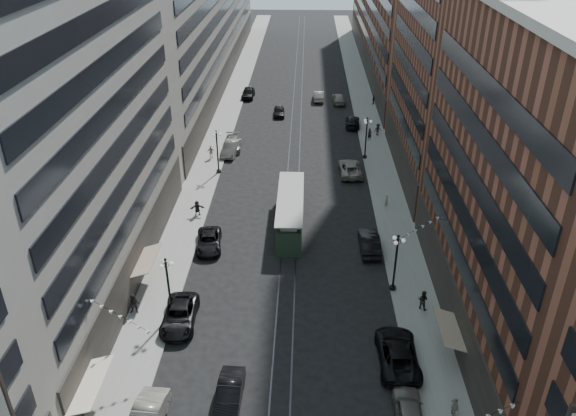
# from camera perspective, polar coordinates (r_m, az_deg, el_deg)

# --- Properties ---
(ground) EXTENTS (220.00, 220.00, 0.00)m
(ground) POSITION_cam_1_polar(r_m,az_deg,el_deg) (73.72, 0.63, 5.12)
(ground) COLOR black
(ground) RESTS_ON ground
(sidewalk_west) EXTENTS (4.00, 180.00, 0.15)m
(sidewalk_west) POSITION_cam_1_polar(r_m,az_deg,el_deg) (83.85, -6.82, 8.01)
(sidewalk_west) COLOR gray
(sidewalk_west) RESTS_ON ground
(sidewalk_east) EXTENTS (4.00, 180.00, 0.15)m
(sidewalk_east) POSITION_cam_1_polar(r_m,az_deg,el_deg) (83.47, 8.43, 7.80)
(sidewalk_east) COLOR gray
(sidewalk_east) RESTS_ON ground
(rail_west) EXTENTS (0.12, 180.00, 0.02)m
(rail_west) POSITION_cam_1_polar(r_m,az_deg,el_deg) (82.97, 0.30, 7.94)
(rail_west) COLOR #2D2D33
(rail_west) RESTS_ON ground
(rail_east) EXTENTS (0.12, 180.00, 0.02)m
(rail_east) POSITION_cam_1_polar(r_m,az_deg,el_deg) (82.95, 1.28, 7.92)
(rail_east) COLOR #2D2D33
(rail_east) RESTS_ON ground
(building_west_mid) EXTENTS (8.00, 36.00, 28.00)m
(building_west_mid) POSITION_cam_1_polar(r_m,az_deg,el_deg) (47.14, -21.42, 7.28)
(building_west_mid) COLOR gray
(building_west_mid) RESTS_ON ground
(building_west_far) EXTENTS (8.00, 90.00, 26.00)m
(building_west_far) POSITION_cam_1_polar(r_m,az_deg,el_deg) (106.34, -8.61, 19.61)
(building_west_far) COLOR gray
(building_west_far) RESTS_ON ground
(building_east_mid) EXTENTS (8.00, 30.00, 24.00)m
(building_east_mid) POSITION_cam_1_polar(r_m,az_deg,el_deg) (42.60, 23.15, 1.68)
(building_east_mid) COLOR brown
(building_east_mid) RESTS_ON ground
(building_east_far) EXTENTS (8.00, 72.00, 24.00)m
(building_east_far) POSITION_cam_1_polar(r_m,az_deg,el_deg) (114.84, 10.27, 19.67)
(building_east_far) COLOR brown
(building_east_far) RESTS_ON ground
(lamppost_sw_far) EXTENTS (1.03, 1.14, 5.52)m
(lamppost_sw_far) POSITION_cam_1_polar(r_m,az_deg,el_deg) (45.64, -12.06, -7.69)
(lamppost_sw_far) COLOR black
(lamppost_sw_far) RESTS_ON sidewalk_west
(lamppost_sw_mid) EXTENTS (1.03, 1.14, 5.52)m
(lamppost_sw_mid) POSITION_cam_1_polar(r_m,az_deg,el_deg) (68.71, -7.19, 5.85)
(lamppost_sw_mid) COLOR black
(lamppost_sw_mid) RESTS_ON sidewalk_west
(lamppost_se_far) EXTENTS (1.03, 1.14, 5.52)m
(lamppost_se_far) POSITION_cam_1_polar(r_m,az_deg,el_deg) (48.27, 10.88, -5.30)
(lamppost_se_far) COLOR black
(lamppost_se_far) RESTS_ON sidewalk_east
(lamppost_se_mid) EXTENTS (1.03, 1.14, 5.52)m
(lamppost_se_mid) POSITION_cam_1_polar(r_m,az_deg,el_deg) (72.93, 7.94, 7.20)
(lamppost_se_mid) COLOR black
(lamppost_se_mid) RESTS_ON sidewalk_east
(streetcar) EXTENTS (2.65, 11.97, 3.31)m
(streetcar) POSITION_cam_1_polar(r_m,az_deg,el_deg) (57.60, 0.23, -0.47)
(streetcar) COLOR #223626
(streetcar) RESTS_ON ground
(car_2) EXTENTS (2.76, 5.65, 1.55)m
(car_2) POSITION_cam_1_polar(r_m,az_deg,el_deg) (46.24, -10.96, -10.66)
(car_2) COLOR black
(car_2) RESTS_ON ground
(car_4) EXTENTS (2.08, 4.74, 1.59)m
(car_4) POSITION_cam_1_polar(r_m,az_deg,el_deg) (39.34, 12.18, -19.60)
(car_4) COLOR #636058
(car_4) RESTS_ON ground
(car_5) EXTENTS (1.76, 4.72, 1.54)m
(car_5) POSITION_cam_1_polar(r_m,az_deg,el_deg) (39.77, -5.98, -18.30)
(car_5) COLOR black
(car_5) RESTS_ON ground
(pedestrian_2) EXTENTS (0.86, 0.48, 1.77)m
(pedestrian_2) POSITION_cam_1_polar(r_m,az_deg,el_deg) (47.76, -15.36, -9.40)
(pedestrian_2) COLOR black
(pedestrian_2) RESTS_ON sidewalk_west
(pedestrian_4) EXTENTS (0.64, 1.00, 1.58)m
(pedestrian_4) POSITION_cam_1_polar(r_m,az_deg,el_deg) (40.12, 16.59, -18.81)
(pedestrian_4) COLOR #9F9283
(pedestrian_4) RESTS_ON sidewalk_east
(car_7) EXTENTS (2.89, 5.28, 1.40)m
(car_7) POSITION_cam_1_polar(r_m,az_deg,el_deg) (54.98, -8.04, -3.37)
(car_7) COLOR black
(car_7) RESTS_ON ground
(car_8) EXTENTS (2.65, 5.40, 1.51)m
(car_8) POSITION_cam_1_polar(r_m,az_deg,el_deg) (76.59, -5.66, 6.54)
(car_8) COLOR #626157
(car_8) RESTS_ON ground
(car_9) EXTENTS (2.14, 4.99, 1.68)m
(car_9) POSITION_cam_1_polar(r_m,az_deg,el_deg) (97.27, -4.08, 11.60)
(car_9) COLOR black
(car_9) RESTS_ON ground
(car_10) EXTENTS (1.89, 5.16, 1.69)m
(car_10) POSITION_cam_1_polar(r_m,az_deg,el_deg) (54.55, 8.28, -3.49)
(car_10) COLOR black
(car_10) RESTS_ON ground
(car_11) EXTENTS (2.89, 5.79, 1.57)m
(car_11) POSITION_cam_1_polar(r_m,az_deg,el_deg) (69.40, 6.33, 4.06)
(car_11) COLOR gray
(car_11) RESTS_ON ground
(car_12) EXTENTS (2.41, 5.20, 1.47)m
(car_12) POSITION_cam_1_polar(r_m,az_deg,el_deg) (84.72, 6.57, 8.72)
(car_12) COLOR black
(car_12) RESTS_ON ground
(car_13) EXTENTS (1.83, 4.13, 1.38)m
(car_13) POSITION_cam_1_polar(r_m,az_deg,el_deg) (88.54, -0.91, 9.79)
(car_13) COLOR black
(car_13) RESTS_ON ground
(car_14) EXTENTS (1.65, 4.71, 1.55)m
(car_14) POSITION_cam_1_polar(r_m,az_deg,el_deg) (95.81, 3.13, 11.32)
(car_14) COLOR gray
(car_14) RESTS_ON ground
(pedestrian_5) EXTENTS (1.60, 0.77, 1.66)m
(pedestrian_5) POSITION_cam_1_polar(r_m,az_deg,el_deg) (60.35, -9.21, -0.01)
(pedestrian_5) COLOR black
(pedestrian_5) RESTS_ON sidewalk_west
(pedestrian_6) EXTENTS (1.04, 0.53, 1.72)m
(pedestrian_6) POSITION_cam_1_polar(r_m,az_deg,el_deg) (73.59, -7.81, 5.65)
(pedestrian_6) COLOR #B7AA98
(pedestrian_6) RESTS_ON sidewalk_west
(pedestrian_7) EXTENTS (0.98, 0.84, 1.76)m
(pedestrian_7) POSITION_cam_1_polar(r_m,az_deg,el_deg) (47.84, 13.53, -9.06)
(pedestrian_7) COLOR black
(pedestrian_7) RESTS_ON sidewalk_east
(pedestrian_8) EXTENTS (0.66, 0.61, 1.51)m
(pedestrian_8) POSITION_cam_1_polar(r_m,az_deg,el_deg) (62.19, 9.96, 0.78)
(pedestrian_8) COLOR #B3A794
(pedestrian_8) RESTS_ON sidewalk_east
(pedestrian_9) EXTENTS (1.19, 0.83, 1.71)m
(pedestrian_9) POSITION_cam_1_polar(r_m,az_deg,el_deg) (81.37, 9.12, 7.88)
(pedestrian_9) COLOR black
(pedestrian_9) RESTS_ON sidewalk_east
(car_extra_0) EXTENTS (2.18, 4.88, 1.63)m
(car_extra_0) POSITION_cam_1_polar(r_m,az_deg,el_deg) (94.60, 5.16, 11.03)
(car_extra_0) COLOR gray
(car_extra_0) RESTS_ON ground
(car_extra_1) EXTENTS (2.88, 6.15, 1.70)m
(car_extra_1) POSITION_cam_1_polar(r_m,az_deg,el_deg) (42.94, 11.07, -14.24)
(car_extra_1) COLOR black
(car_extra_1) RESTS_ON ground
(car_extra_2) EXTENTS (2.38, 5.25, 1.67)m
(car_extra_2) POSITION_cam_1_polar(r_m,az_deg,el_deg) (74.98, -5.82, 6.08)
(car_extra_2) COLOR gray
(car_extra_2) RESTS_ON ground
(pedestrian_extra_0) EXTENTS (0.77, 0.98, 1.52)m
(pedestrian_extra_0) POSITION_cam_1_polar(r_m,az_deg,el_deg) (94.32, 8.68, 10.83)
(pedestrian_extra_0) COLOR black
(pedestrian_extra_0) RESTS_ON sidewalk_east
(pedestrian_extra_1) EXTENTS (0.72, 0.60, 1.70)m
(pedestrian_extra_1) POSITION_cam_1_polar(r_m,az_deg,el_deg) (79.49, 8.29, 7.42)
(pedestrian_extra_1) COLOR black
(pedestrian_extra_1) RESTS_ON sidewalk_east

